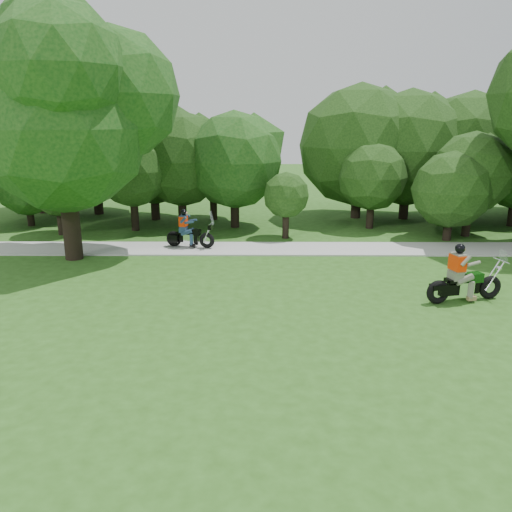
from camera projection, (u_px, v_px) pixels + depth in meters
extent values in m
plane|color=#284F16|center=(377.00, 324.00, 13.41)|extent=(100.00, 100.00, 0.00)
cube|color=#A9A9A3|center=(334.00, 249.00, 21.11)|extent=(60.00, 2.20, 0.06)
cylinder|color=black|center=(370.00, 214.00, 25.08)|extent=(0.37, 0.37, 1.50)
sphere|color=black|center=(372.00, 176.00, 24.58)|extent=(3.43, 3.43, 3.43)
cylinder|color=black|center=(155.00, 203.00, 27.25)|extent=(0.48, 0.48, 1.80)
sphere|color=black|center=(152.00, 153.00, 26.53)|extent=(5.53, 5.53, 5.53)
cylinder|color=black|center=(356.00, 202.00, 27.71)|extent=(0.53, 0.53, 1.80)
sphere|color=black|center=(359.00, 146.00, 26.90)|extent=(6.60, 6.60, 6.60)
cylinder|color=black|center=(467.00, 218.00, 23.35)|extent=(0.39, 0.39, 1.77)
sphere|color=black|center=(472.00, 172.00, 22.80)|extent=(3.73, 3.73, 3.73)
cylinder|color=black|center=(135.00, 212.00, 24.56)|extent=(0.38, 0.38, 1.79)
sphere|color=black|center=(132.00, 170.00, 24.01)|extent=(3.63, 3.63, 3.63)
cylinder|color=black|center=(61.00, 221.00, 23.70)|extent=(0.34, 0.34, 1.35)
sphere|color=black|center=(57.00, 188.00, 23.28)|extent=(2.71, 2.71, 2.71)
cylinder|color=black|center=(404.00, 203.00, 27.47)|extent=(0.51, 0.51, 1.80)
sphere|color=black|center=(408.00, 148.00, 26.70)|extent=(6.22, 6.22, 6.22)
cylinder|color=black|center=(98.00, 199.00, 28.83)|extent=(0.52, 0.52, 1.80)
sphere|color=black|center=(93.00, 146.00, 28.04)|extent=(6.42, 6.42, 6.42)
cylinder|color=black|center=(43.00, 198.00, 29.19)|extent=(0.51, 0.51, 1.80)
sphere|color=black|center=(37.00, 146.00, 28.41)|extent=(6.29, 6.29, 6.29)
cylinder|color=black|center=(286.00, 224.00, 22.98)|extent=(0.31, 0.31, 1.32)
sphere|color=black|center=(286.00, 195.00, 22.62)|extent=(2.10, 2.10, 2.10)
cylinder|color=black|center=(511.00, 213.00, 25.63)|extent=(0.33, 0.33, 1.35)
cylinder|color=black|center=(30.00, 216.00, 25.67)|extent=(0.35, 0.35, 1.07)
sphere|color=#124112|center=(27.00, 186.00, 25.27)|extent=(3.06, 3.06, 3.06)
cylinder|color=black|center=(448.00, 228.00, 22.60)|extent=(0.37, 0.37, 1.16)
sphere|color=black|center=(451.00, 190.00, 22.15)|extent=(3.48, 3.48, 3.48)
cylinder|color=black|center=(182.00, 208.00, 25.90)|extent=(0.44, 0.44, 1.80)
sphere|color=black|center=(180.00, 159.00, 25.24)|extent=(4.84, 4.84, 4.84)
cylinder|color=black|center=(214.00, 203.00, 27.25)|extent=(0.39, 0.39, 1.80)
sphere|color=black|center=(213.00, 164.00, 26.68)|extent=(3.80, 3.80, 3.80)
cylinder|color=black|center=(235.00, 210.00, 25.28)|extent=(0.44, 0.44, 1.80)
sphere|color=#124112|center=(234.00, 160.00, 24.63)|extent=(4.83, 4.83, 4.83)
cylinder|color=black|center=(463.00, 203.00, 27.43)|extent=(0.50, 0.50, 1.80)
sphere|color=black|center=(469.00, 149.00, 26.67)|extent=(6.09, 6.09, 6.09)
cylinder|color=black|center=(69.00, 206.00, 19.18)|extent=(0.68, 0.68, 4.20)
sphere|color=#124112|center=(62.00, 128.00, 18.41)|extent=(6.40, 6.40, 6.40)
sphere|color=#124112|center=(113.00, 95.00, 18.86)|extent=(5.12, 5.12, 5.12)
sphere|color=#124112|center=(23.00, 101.00, 18.78)|extent=(5.44, 5.44, 5.44)
sphere|color=#124112|center=(52.00, 35.00, 17.57)|extent=(3.52, 3.52, 3.52)
torus|color=black|center=(438.00, 292.00, 14.81)|extent=(0.77, 0.39, 0.74)
torus|color=black|center=(490.00, 287.00, 15.23)|extent=(0.77, 0.39, 0.74)
cube|color=black|center=(458.00, 288.00, 14.96)|extent=(1.31, 0.57, 0.34)
cube|color=silver|center=(463.00, 288.00, 15.00)|extent=(0.58, 0.47, 0.42)
cube|color=black|center=(473.00, 277.00, 14.99)|extent=(0.61, 0.44, 0.27)
cube|color=black|center=(455.00, 280.00, 14.85)|extent=(0.62, 0.46, 0.11)
cylinder|color=silver|center=(492.00, 276.00, 15.15)|extent=(0.56, 0.19, 0.87)
cylinder|color=silver|center=(501.00, 261.00, 15.09)|extent=(0.21, 0.66, 0.04)
cube|color=#656955|center=(455.00, 275.00, 14.81)|extent=(0.41, 0.47, 0.25)
cube|color=#656955|center=(457.00, 263.00, 14.72)|extent=(0.38, 0.50, 0.59)
cube|color=#FF2F05|center=(458.00, 262.00, 14.71)|extent=(0.42, 0.55, 0.46)
sphere|color=black|center=(460.00, 249.00, 14.61)|extent=(0.30, 0.30, 0.30)
torus|color=black|center=(174.00, 239.00, 21.33)|extent=(0.69, 0.32, 0.67)
torus|color=black|center=(207.00, 240.00, 21.03)|extent=(0.69, 0.32, 0.67)
cube|color=black|center=(186.00, 238.00, 21.20)|extent=(1.08, 0.44, 0.30)
cube|color=silver|center=(190.00, 238.00, 21.17)|extent=(0.51, 0.41, 0.38)
cube|color=black|center=(195.00, 232.00, 21.05)|extent=(0.54, 0.38, 0.25)
cube|color=black|center=(183.00, 232.00, 21.16)|extent=(0.55, 0.40, 0.10)
cylinder|color=silver|center=(208.00, 233.00, 20.94)|extent=(0.38, 0.12, 0.85)
cylinder|color=silver|center=(211.00, 223.00, 20.80)|extent=(0.16, 0.60, 0.03)
cube|color=black|center=(173.00, 239.00, 21.11)|extent=(0.41, 0.19, 0.32)
cube|color=black|center=(177.00, 237.00, 21.50)|extent=(0.41, 0.19, 0.32)
cube|color=#1A3247|center=(183.00, 229.00, 21.13)|extent=(0.35, 0.41, 0.23)
cube|color=#1A3247|center=(183.00, 222.00, 21.03)|extent=(0.32, 0.44, 0.53)
cube|color=#FF2F05|center=(183.00, 221.00, 21.03)|extent=(0.36, 0.48, 0.42)
sphere|color=black|center=(184.00, 212.00, 20.92)|extent=(0.27, 0.27, 0.27)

